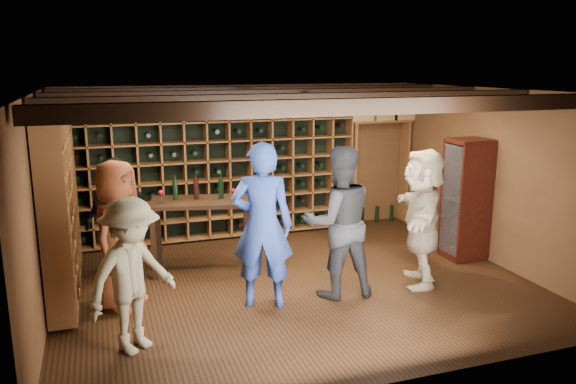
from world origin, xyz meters
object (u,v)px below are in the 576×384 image
object	(u,v)px
guest_red_floral	(118,235)
guest_beige	(422,217)
tasting_table	(201,209)
man_blue_shirt	(262,225)
display_cabinet	(466,202)
guest_khaki	(132,276)
guest_woman_black	(119,219)
man_grey_suit	(338,222)

from	to	relation	value
guest_red_floral	guest_beige	size ratio (longest dim) A/B	0.99
tasting_table	man_blue_shirt	bearing A→B (deg)	-57.73
tasting_table	guest_beige	bearing A→B (deg)	-14.68
guest_beige	tasting_table	distance (m)	2.96
display_cabinet	man_blue_shirt	xyz separation A→B (m)	(-3.30, -0.67, 0.13)
man_blue_shirt	guest_red_floral	distance (m)	1.67
man_blue_shirt	guest_khaki	world-z (taller)	man_blue_shirt
guest_woman_black	guest_beige	distance (m)	3.97
guest_khaki	tasting_table	distance (m)	2.26
man_blue_shirt	guest_khaki	distance (m)	1.66
man_blue_shirt	guest_khaki	size ratio (longest dim) A/B	1.25
guest_red_floral	guest_beige	xyz separation A→B (m)	(3.74, -0.48, 0.01)
guest_khaki	tasting_table	xyz separation A→B (m)	(1.04, 2.00, 0.10)
guest_khaki	man_blue_shirt	bearing A→B (deg)	-13.02
display_cabinet	man_grey_suit	world-z (taller)	man_grey_suit
guest_red_floral	guest_beige	distance (m)	3.77
man_blue_shirt	guest_woman_black	distance (m)	2.14
guest_woman_black	guest_beige	xyz separation A→B (m)	(3.69, -1.46, 0.07)
man_blue_shirt	tasting_table	distance (m)	1.45
tasting_table	display_cabinet	bearing A→B (deg)	2.47
display_cabinet	tasting_table	world-z (taller)	display_cabinet
display_cabinet	guest_woman_black	distance (m)	4.92
man_blue_shirt	guest_woman_black	world-z (taller)	man_blue_shirt
display_cabinet	man_blue_shirt	size ratio (longest dim) A/B	0.89
display_cabinet	guest_red_floral	distance (m)	4.91
display_cabinet	guest_red_floral	world-z (taller)	guest_red_floral
guest_beige	tasting_table	world-z (taller)	guest_beige
guest_beige	guest_red_floral	bearing A→B (deg)	-72.25
guest_red_floral	guest_woman_black	world-z (taller)	guest_red_floral
guest_red_floral	tasting_table	distance (m)	1.43
man_grey_suit	guest_khaki	size ratio (longest dim) A/B	1.19
guest_beige	man_blue_shirt	bearing A→B (deg)	-65.07
tasting_table	man_grey_suit	bearing A→B (deg)	-30.71
man_grey_suit	guest_beige	bearing A→B (deg)	-175.12
display_cabinet	guest_red_floral	bearing A→B (deg)	-177.66
man_blue_shirt	tasting_table	xyz separation A→B (m)	(-0.48, 1.36, -0.10)
man_grey_suit	guest_red_floral	xyz separation A→B (m)	(-2.56, 0.48, -0.05)
guest_woman_black	tasting_table	world-z (taller)	guest_woman_black
man_blue_shirt	guest_woman_black	bearing A→B (deg)	-22.77
display_cabinet	guest_khaki	world-z (taller)	display_cabinet
tasting_table	guest_red_floral	bearing A→B (deg)	-128.58
guest_red_floral	tasting_table	xyz separation A→B (m)	(1.12, 0.89, -0.00)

